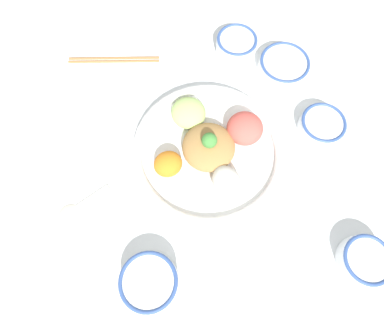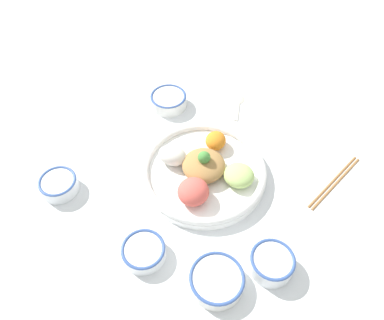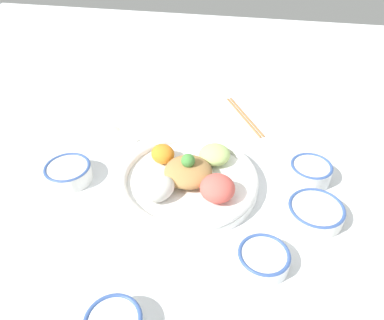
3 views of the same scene
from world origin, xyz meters
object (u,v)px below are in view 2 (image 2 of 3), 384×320
at_px(sauce_bowl_dark, 272,263).
at_px(salad_platter, 205,170).
at_px(chopsticks_pair_near, 335,182).
at_px(serving_spoon_main, 238,103).
at_px(rice_bowl_plain, 217,280).
at_px(sauce_bowl_red, 144,251).
at_px(sauce_bowl_far, 169,100).
at_px(rice_bowl_blue, 59,184).

bearing_deg(sauce_bowl_dark, salad_platter, -165.79).
relative_size(chopsticks_pair_near, serving_spoon_main, 1.71).
bearing_deg(rice_bowl_plain, sauce_bowl_dark, 91.94).
xyz_separation_m(chopsticks_pair_near, serving_spoon_main, (-0.34, -0.14, -0.00)).
xyz_separation_m(sauce_bowl_dark, serving_spoon_main, (-0.51, 0.11, -0.02)).
height_order(sauce_bowl_red, chopsticks_pair_near, sauce_bowl_red).
bearing_deg(sauce_bowl_dark, sauce_bowl_far, -169.80).
relative_size(rice_bowl_blue, chopsticks_pair_near, 0.47).
distance_m(sauce_bowl_dark, chopsticks_pair_near, 0.30).
xyz_separation_m(salad_platter, rice_bowl_blue, (-0.05, -0.36, -0.00)).
distance_m(sauce_bowl_red, rice_bowl_blue, 0.29).
bearing_deg(rice_bowl_blue, salad_platter, 81.56).
bearing_deg(rice_bowl_plain, serving_spoon_main, 156.01).
bearing_deg(sauce_bowl_far, chopsticks_pair_near, 41.79).
bearing_deg(sauce_bowl_dark, sauce_bowl_red, -110.90).
xyz_separation_m(rice_bowl_plain, serving_spoon_main, (-0.52, 0.23, -0.02)).
height_order(rice_bowl_blue, chopsticks_pair_near, rice_bowl_blue).
bearing_deg(sauce_bowl_dark, chopsticks_pair_near, 124.23).
height_order(rice_bowl_plain, chopsticks_pair_near, rice_bowl_plain).
xyz_separation_m(sauce_bowl_red, rice_bowl_plain, (0.10, 0.14, 0.00)).
relative_size(salad_platter, sauce_bowl_dark, 3.32).
xyz_separation_m(sauce_bowl_dark, chopsticks_pair_near, (-0.17, 0.25, -0.02)).
relative_size(rice_bowl_blue, serving_spoon_main, 0.80).
bearing_deg(salad_platter, rice_bowl_plain, -11.05).
distance_m(rice_bowl_plain, sauce_bowl_far, 0.56).
bearing_deg(rice_bowl_plain, sauce_bowl_far, 177.59).
bearing_deg(salad_platter, serving_spoon_main, 143.51).
xyz_separation_m(sauce_bowl_far, serving_spoon_main, (0.05, 0.21, -0.02)).
height_order(sauce_bowl_dark, chopsticks_pair_near, sauce_bowl_dark).
height_order(salad_platter, sauce_bowl_dark, salad_platter).
distance_m(rice_bowl_blue, serving_spoon_main, 0.57).
bearing_deg(serving_spoon_main, sauce_bowl_far, -78.77).
relative_size(rice_bowl_blue, sauce_bowl_dark, 0.97).
height_order(sauce_bowl_dark, rice_bowl_plain, sauce_bowl_dark).
relative_size(rice_bowl_blue, sauce_bowl_far, 0.87).
distance_m(rice_bowl_blue, sauce_bowl_dark, 0.54).
xyz_separation_m(rice_bowl_blue, sauce_bowl_dark, (0.33, 0.43, 0.00)).
xyz_separation_m(sauce_bowl_red, sauce_bowl_dark, (0.10, 0.26, 0.01)).
xyz_separation_m(salad_platter, rice_bowl_plain, (0.28, -0.05, -0.00)).
distance_m(salad_platter, sauce_bowl_red, 0.26).
bearing_deg(chopsticks_pair_near, sauce_bowl_far, 101.71).
height_order(rice_bowl_blue, rice_bowl_plain, rice_bowl_blue).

